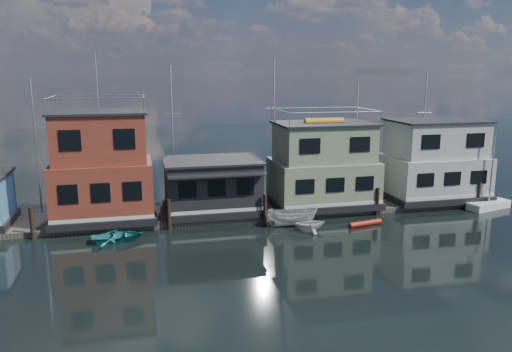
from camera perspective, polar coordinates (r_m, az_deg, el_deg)
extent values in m
plane|color=black|center=(28.04, -0.36, -11.26)|extent=(160.00, 160.00, 0.00)
cube|color=#595147|center=(39.11, -4.26, -4.22)|extent=(48.00, 5.00, 0.40)
cube|color=black|center=(38.67, -16.84, -4.20)|extent=(7.40, 5.90, 0.50)
cube|color=brown|center=(38.16, -17.03, -1.14)|extent=(7.00, 5.50, 3.74)
cube|color=brown|center=(37.55, -17.36, 4.22)|extent=(6.30, 4.95, 3.46)
cube|color=black|center=(37.37, -17.53, 6.97)|extent=(6.65, 5.23, 0.16)
cylinder|color=silver|center=(37.27, -17.73, 10.15)|extent=(0.08, 0.08, 4.00)
cube|color=black|center=(38.92, -4.99, -3.63)|extent=(7.40, 5.40, 0.50)
cube|color=black|center=(38.44, -5.05, -0.82)|extent=(7.00, 5.00, 3.40)
cube|color=black|center=(38.09, -5.10, 1.79)|extent=(7.30, 5.30, 0.16)
cube|color=black|center=(35.48, -4.44, 0.08)|extent=(7.00, 1.20, 0.12)
cube|color=black|center=(41.10, 7.54, -2.85)|extent=(8.40, 5.90, 0.50)
cube|color=gray|center=(40.68, 7.61, -0.38)|extent=(8.00, 5.50, 3.12)
cube|color=gray|center=(40.15, 7.72, 3.81)|extent=(7.20, 4.95, 2.88)
cube|color=black|center=(39.97, 7.78, 5.96)|extent=(7.60, 5.23, 0.16)
cylinder|color=gold|center=(39.96, 7.79, 6.21)|extent=(3.20, 0.56, 0.56)
cube|color=black|center=(45.53, 19.41, -1.98)|extent=(8.40, 5.90, 0.50)
cube|color=beige|center=(45.15, 19.57, 0.25)|extent=(8.00, 5.50, 3.12)
cube|color=beige|center=(44.68, 19.84, 4.02)|extent=(7.20, 4.95, 2.88)
cube|color=black|center=(44.51, 19.97, 5.96)|extent=(7.60, 5.23, 0.16)
cylinder|color=#2D2116|center=(36.49, -24.23, -4.97)|extent=(0.28, 0.28, 2.20)
cylinder|color=#2D2116|center=(35.79, -9.93, -4.40)|extent=(0.28, 0.28, 2.20)
cylinder|color=#2D2116|center=(36.79, 1.03, -3.77)|extent=(0.28, 0.28, 2.20)
cylinder|color=#2D2116|center=(39.89, 13.69, -2.87)|extent=(0.28, 0.28, 2.20)
cylinder|color=#2D2116|center=(44.61, 24.08, -2.03)|extent=(0.28, 0.28, 2.20)
cylinder|color=silver|center=(44.32, -23.85, 3.38)|extent=(0.16, 0.16, 10.50)
cylinder|color=silver|center=(44.15, -24.02, 5.40)|extent=(1.40, 0.06, 0.06)
cylinder|color=silver|center=(43.56, -9.52, 4.76)|extent=(0.16, 0.16, 11.50)
cylinder|color=silver|center=(43.38, -9.60, 7.02)|extent=(1.40, 0.06, 0.06)
cylinder|color=silver|center=(44.99, 2.03, 5.46)|extent=(0.16, 0.16, 12.00)
cylinder|color=silver|center=(44.82, 2.05, 7.74)|extent=(1.40, 0.06, 0.06)
cylinder|color=silver|center=(47.81, 11.35, 4.40)|extent=(0.16, 0.16, 10.00)
cylinder|color=silver|center=(47.65, 11.42, 6.19)|extent=(1.40, 0.06, 0.06)
cylinder|color=silver|center=(51.04, 18.58, 5.04)|extent=(0.16, 0.16, 11.00)
cylinder|color=silver|center=(50.88, 18.70, 6.89)|extent=(1.40, 0.06, 0.06)
imported|color=teal|center=(34.39, -15.57, -6.65)|extent=(3.64, 2.79, 0.70)
cube|color=white|center=(45.06, 25.03, -3.03)|extent=(4.12, 2.33, 0.61)
cylinder|color=silver|center=(44.42, 25.38, 0.83)|extent=(0.12, 0.12, 5.57)
cube|color=silver|center=(44.76, 25.18, -1.36)|extent=(0.38, 1.19, 0.05)
imported|color=silver|center=(35.30, 6.08, -5.34)|extent=(2.35, 2.04, 1.23)
cylinder|color=#B42113|center=(37.25, 12.39, -5.30)|extent=(2.73, 0.94, 0.40)
imported|color=silver|center=(36.23, 4.15, -4.70)|extent=(3.86, 2.17, 1.41)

